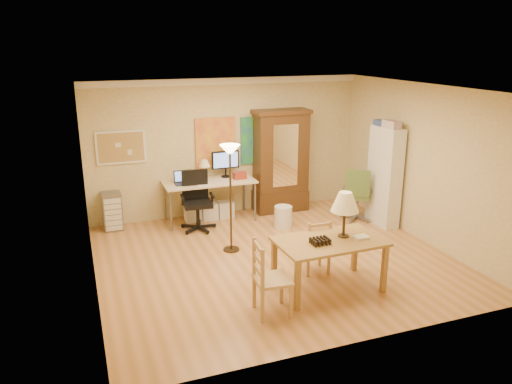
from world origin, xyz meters
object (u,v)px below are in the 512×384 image
object	(u,v)px
dining_table	(335,229)
bookshelf	(384,177)
office_chair_green	(357,206)
armoire	(281,167)
computer_desk	(211,196)
office_chair_black	(198,214)

from	to	relation	value
dining_table	bookshelf	size ratio (longest dim) A/B	0.80
office_chair_green	armoire	bearing A→B (deg)	137.24
dining_table	computer_desk	bearing A→B (deg)	104.79
dining_table	armoire	world-z (taller)	armoire
dining_table	office_chair_black	size ratio (longest dim) A/B	1.37
dining_table	bookshelf	bearing A→B (deg)	42.80
dining_table	office_chair_black	bearing A→B (deg)	113.33
bookshelf	office_chair_black	bearing A→B (deg)	164.49
dining_table	office_chair_green	bearing A→B (deg)	52.42
armoire	bookshelf	world-z (taller)	armoire
armoire	bookshelf	xyz separation A→B (m)	(1.50, -1.45, 0.03)
office_chair_black	office_chair_green	xyz separation A→B (m)	(3.05, -0.57, -0.01)
computer_desk	dining_table	bearing A→B (deg)	-75.21
dining_table	bookshelf	xyz separation A→B (m)	(2.13, 1.97, 0.05)
computer_desk	office_chair_black	world-z (taller)	computer_desk
armoire	bookshelf	size ratio (longest dim) A/B	1.11
armoire	bookshelf	bearing A→B (deg)	-43.92
armoire	bookshelf	distance (m)	2.08
office_chair_black	armoire	distance (m)	2.04
dining_table	bookshelf	distance (m)	2.90
computer_desk	office_chair_green	size ratio (longest dim) A/B	1.66
office_chair_black	armoire	world-z (taller)	armoire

